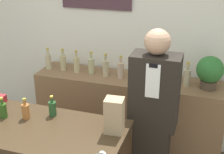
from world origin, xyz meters
name	(u,v)px	position (x,y,z in m)	size (l,w,h in m)	color
back_wall	(125,33)	(0.00, 2.00, 1.36)	(5.20, 0.09, 2.70)	silver
back_shelf	(127,114)	(0.13, 1.70, 0.46)	(2.12, 0.48, 0.92)	brown
shopkeeper	(153,119)	(0.54, 1.05, 0.83)	(0.42, 0.27, 1.67)	black
potted_plant	(210,71)	(0.99, 1.69, 1.12)	(0.28, 0.28, 0.35)	#4C3D2D
paper_bag	(114,116)	(0.31, 0.60, 1.08)	(0.15, 0.14, 0.29)	tan
counter_bottle_1	(3,110)	(-0.65, 0.52, 1.00)	(0.06, 0.06, 0.19)	#2A501A
counter_bottle_2	(26,111)	(-0.46, 0.57, 1.00)	(0.06, 0.06, 0.19)	#A56230
counter_bottle_3	(52,108)	(-0.27, 0.68, 1.00)	(0.06, 0.06, 0.19)	#244B26
shelf_bottle_0	(48,61)	(-0.85, 1.69, 1.02)	(0.07, 0.07, 0.26)	tan
shelf_bottle_1	(63,62)	(-0.67, 1.71, 1.02)	(0.07, 0.07, 0.26)	tan
shelf_bottle_2	(77,64)	(-0.49, 1.70, 1.02)	(0.07, 0.07, 0.26)	tan
shelf_bottle_3	(91,65)	(-0.31, 1.71, 1.02)	(0.07, 0.07, 0.26)	tan
shelf_bottle_4	(106,68)	(-0.13, 1.69, 1.02)	(0.07, 0.07, 0.26)	tan
shelf_bottle_5	(121,70)	(0.05, 1.68, 1.02)	(0.07, 0.07, 0.26)	tan
shelf_bottle_6	(137,71)	(0.23, 1.69, 1.02)	(0.07, 0.07, 0.26)	tan
shelf_bottle_7	(153,73)	(0.41, 1.70, 1.02)	(0.07, 0.07, 0.26)	tan
shelf_bottle_8	(170,75)	(0.59, 1.69, 1.02)	(0.07, 0.07, 0.26)	tan
shelf_bottle_9	(187,77)	(0.77, 1.69, 1.02)	(0.07, 0.07, 0.26)	tan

